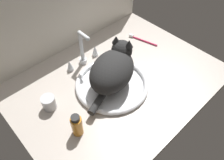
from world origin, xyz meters
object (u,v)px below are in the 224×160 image
Objects in this scene: cat at (114,68)px; amber_bottle at (77,125)px; sink_basin at (112,84)px; metal_jar at (49,103)px; toothbrush at (142,40)px; faucet at (83,52)px.

cat is 30.71cm from amber_bottle.
sink_basin is 5.37× the size of metal_jar.
sink_basin is 39.04cm from toothbrush.
cat is (1.64, 0.64, 9.39)cm from sink_basin.
metal_jar is at bearing 161.52° from sink_basin.
amber_bottle reaches higher than metal_jar.
cat is 38.56cm from toothbrush.
faucet is at bearing 90.00° from sink_basin.
faucet is at bearing 166.57° from toothbrush.
faucet reaches higher than amber_bottle.
sink_basin is 28.83cm from amber_bottle.
cat reaches higher than metal_jar.
cat is 32.49cm from metal_jar.
toothbrush is at bearing 19.55° from cat.
metal_jar is at bearing -176.94° from toothbrush.
sink_basin is 9.56cm from cat.
metal_jar is at bearing 163.56° from cat.
cat is at bearing -85.60° from faucet.
toothbrush is at bearing -13.43° from faucet.
sink_basin is 1.99× the size of toothbrush.
faucet is 21.53cm from cat.
faucet is 1.79× the size of amber_bottle.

